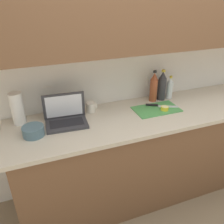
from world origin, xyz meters
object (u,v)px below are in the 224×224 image
(cutting_board, at_px, (156,109))
(paper_towel_roll, at_px, (17,109))
(bottle_oil_tall, at_px, (162,86))
(bottle_water_clear, at_px, (154,87))
(bottle_green_soda, at_px, (170,88))
(bowl_white, at_px, (33,131))
(laptop, at_px, (66,116))
(knife, at_px, (156,105))
(measuring_cup, at_px, (91,107))
(lemon_half_cut, at_px, (165,108))

(cutting_board, relative_size, paper_towel_roll, 1.54)
(bottle_oil_tall, bearing_deg, bottle_water_clear, 180.00)
(bottle_green_soda, distance_m, bowl_white, 1.34)
(cutting_board, bearing_deg, bottle_green_soda, 37.00)
(bottle_oil_tall, relative_size, paper_towel_roll, 1.13)
(bottle_water_clear, bearing_deg, laptop, -171.71)
(cutting_board, bearing_deg, paper_towel_roll, 171.27)
(knife, bearing_deg, bowl_white, -149.46)
(laptop, height_order, cutting_board, laptop)
(bottle_oil_tall, height_order, paper_towel_roll, bottle_oil_tall)
(measuring_cup, xyz_separation_m, paper_towel_roll, (-0.60, 0.01, 0.09))
(cutting_board, distance_m, knife, 0.06)
(knife, bearing_deg, bottle_water_clear, 99.30)
(laptop, distance_m, paper_towel_roll, 0.38)
(bottle_green_soda, bearing_deg, bottle_oil_tall, 180.00)
(laptop, bearing_deg, cutting_board, 0.12)
(laptop, distance_m, bowl_white, 0.28)
(bottle_green_soda, height_order, paper_towel_roll, paper_towel_roll)
(laptop, height_order, bottle_water_clear, bottle_water_clear)
(lemon_half_cut, xyz_separation_m, bottle_green_soda, (0.19, 0.23, 0.08))
(knife, xyz_separation_m, bottle_oil_tall, (0.13, 0.14, 0.12))
(laptop, height_order, knife, laptop)
(bottle_oil_tall, bearing_deg, cutting_board, -129.85)
(knife, bearing_deg, cutting_board, -90.05)
(lemon_half_cut, distance_m, bowl_white, 1.13)
(bottle_water_clear, xyz_separation_m, paper_towel_roll, (-1.23, -0.01, -0.01))
(cutting_board, xyz_separation_m, bottle_green_soda, (0.25, 0.18, 0.10))
(paper_towel_roll, bearing_deg, knife, -6.24)
(bottle_oil_tall, height_order, measuring_cup, bottle_oil_tall)
(cutting_board, distance_m, bottle_green_soda, 0.32)
(bowl_white, distance_m, paper_towel_roll, 0.26)
(laptop, distance_m, bottle_water_clear, 0.89)
(cutting_board, xyz_separation_m, measuring_cup, (-0.57, 0.17, 0.04))
(lemon_half_cut, bearing_deg, bottle_green_soda, 50.40)
(bottle_green_soda, relative_size, bottle_oil_tall, 0.76)
(measuring_cup, bearing_deg, paper_towel_roll, 179.42)
(laptop, bearing_deg, bottle_oil_tall, 11.68)
(bottle_green_soda, distance_m, bottle_water_clear, 0.19)
(measuring_cup, xyz_separation_m, bowl_white, (-0.51, -0.22, -0.01))
(bottle_oil_tall, xyz_separation_m, bottle_water_clear, (-0.09, 0.00, 0.00))
(bottle_green_soda, height_order, bottle_oil_tall, bottle_oil_tall)
(bottle_oil_tall, distance_m, bottle_water_clear, 0.09)
(laptop, bearing_deg, measuring_cup, 29.39)
(knife, xyz_separation_m, bowl_white, (-1.10, -0.10, 0.02))
(lemon_half_cut, relative_size, paper_towel_roll, 0.25)
(bowl_white, xyz_separation_m, paper_towel_roll, (-0.09, 0.23, 0.10))
(knife, bearing_deg, laptop, -155.07)
(knife, height_order, bottle_green_soda, bottle_green_soda)
(bowl_white, bearing_deg, bottle_water_clear, 11.55)
(bottle_water_clear, bearing_deg, paper_towel_roll, -179.72)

